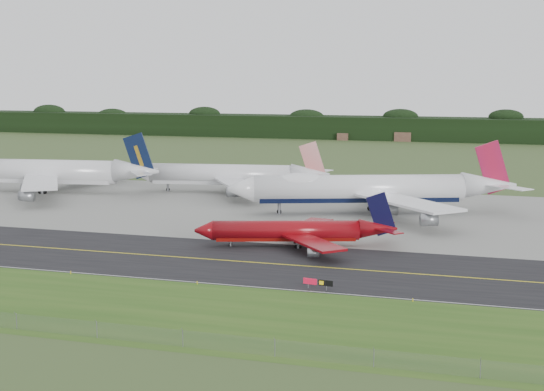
{
  "coord_description": "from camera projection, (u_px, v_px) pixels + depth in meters",
  "views": [
    {
      "loc": [
        41.92,
        -132.08,
        33.59
      ],
      "look_at": [
        -2.57,
        22.0,
        8.24
      ],
      "focal_mm": 50.0,
      "sensor_mm": 36.0,
      "label": 1
    }
  ],
  "objects": [
    {
      "name": "jet_navy_gold",
      "position": [
        47.0,
        172.0,
        220.7
      ],
      "size": [
        69.09,
        59.75,
        17.82
      ],
      "color": "white",
      "rests_on": "ground"
    },
    {
      "name": "jet_red_737",
      "position": [
        297.0,
        231.0,
        150.69
      ],
      "size": [
        39.85,
        31.73,
        10.96
      ],
      "color": "maroon",
      "rests_on": "ground"
    },
    {
      "name": "perimeter_fence",
      "position": [
        139.0,
        334.0,
        96.35
      ],
      "size": [
        320.0,
        0.1,
        320.0
      ],
      "color": "slate",
      "rests_on": "ground"
    },
    {
      "name": "taxiway",
      "position": [
        246.0,
        262.0,
        138.27
      ],
      "size": [
        400.0,
        32.0,
        0.02
      ],
      "primitive_type": "cube",
      "color": "black",
      "rests_on": "ground"
    },
    {
      "name": "edge_marker_right",
      "position": [
        413.0,
        300.0,
        113.87
      ],
      "size": [
        0.16,
        0.16,
        0.5
      ],
      "primitive_type": "cylinder",
      "color": "yellow",
      "rests_on": "ground"
    },
    {
      "name": "taxiway_centreline",
      "position": [
        246.0,
        262.0,
        138.27
      ],
      "size": [
        400.0,
        0.4,
        0.0
      ],
      "primitive_type": "cube",
      "color": "yellow",
      "rests_on": "taxiway"
    },
    {
      "name": "taxiway_edge_line",
      "position": [
        217.0,
        284.0,
        123.56
      ],
      "size": [
        400.0,
        0.25,
        0.0
      ],
      "primitive_type": "cube",
      "color": "silver",
      "rests_on": "taxiway"
    },
    {
      "name": "jet_star_tail",
      "position": [
        231.0,
        175.0,
        219.81
      ],
      "size": [
        58.01,
        48.09,
        15.31
      ],
      "color": "silver",
      "rests_on": "ground"
    },
    {
      "name": "taxiway_sign",
      "position": [
        318.0,
        282.0,
        120.26
      ],
      "size": [
        4.94,
        0.82,
        1.65
      ],
      "color": "slate",
      "rests_on": "ground"
    },
    {
      "name": "ground",
      "position": [
        253.0,
        257.0,
        142.07
      ],
      "size": [
        600.0,
        600.0,
        0.0
      ],
      "primitive_type": "plane",
      "color": "#3D4D24",
      "rests_on": "ground"
    },
    {
      "name": "edge_marker_center",
      "position": [
        197.0,
        283.0,
        123.41
      ],
      "size": [
        0.16,
        0.16,
        0.5
      ],
      "primitive_type": "cylinder",
      "color": "yellow",
      "rests_on": "ground"
    },
    {
      "name": "apron",
      "position": [
        314.0,
        211.0,
        190.47
      ],
      "size": [
        400.0,
        78.0,
        0.01
      ],
      "primitive_type": "cube",
      "color": "gray",
      "rests_on": "ground"
    },
    {
      "name": "grass_verge",
      "position": [
        179.0,
        312.0,
        108.86
      ],
      "size": [
        400.0,
        30.0,
        0.01
      ],
      "primitive_type": "cube",
      "color": "#284F17",
      "rests_on": "ground"
    },
    {
      "name": "horizon_treeline",
      "position": [
        408.0,
        130.0,
        401.01
      ],
      "size": [
        700.0,
        25.0,
        12.0
      ],
      "color": "black",
      "rests_on": "ground"
    },
    {
      "name": "jet_ba_747",
      "position": [
        369.0,
        189.0,
        186.19
      ],
      "size": [
        69.88,
        56.36,
        18.06
      ],
      "color": "white",
      "rests_on": "ground"
    },
    {
      "name": "edge_marker_left",
      "position": [
        71.0,
        273.0,
        129.78
      ],
      "size": [
        0.16,
        0.16,
        0.5
      ],
      "primitive_type": "cylinder",
      "color": "yellow",
      "rests_on": "ground"
    }
  ]
}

